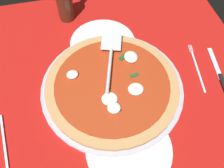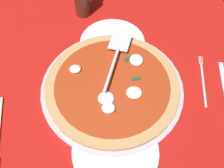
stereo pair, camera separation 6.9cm
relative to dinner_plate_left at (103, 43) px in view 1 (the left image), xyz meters
The scene contains 8 objects.
ground_plane 17.92cm from the dinner_plate_left, ahead, with size 91.87×91.87×0.80cm, color #B51611.
checker_pattern 17.90cm from the dinner_plate_left, ahead, with size 91.87×91.87×0.10cm.
pizza_pan 18.41cm from the dinner_plate_left, ahead, with size 42.16×42.16×1.28cm, color #B4AFC1.
dinner_plate_left is the anchor object (origin of this frame).
dinner_plate_right 37.53cm from the dinner_plate_left, ahead, with size 22.18×22.18×1.00cm, color white.
pizza 18.48cm from the dinner_plate_left, ahead, with size 39.39×39.39×2.68cm.
pizza_server 9.91cm from the dinner_plate_left, ahead, with size 24.05×10.58×1.00cm.
place_setting_far 35.54cm from the dinner_plate_left, 57.07° to the left, with size 22.84×17.09×1.40cm.
Camera 1 is at (37.62, -8.53, 59.97)cm, focal length 37.75 mm.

